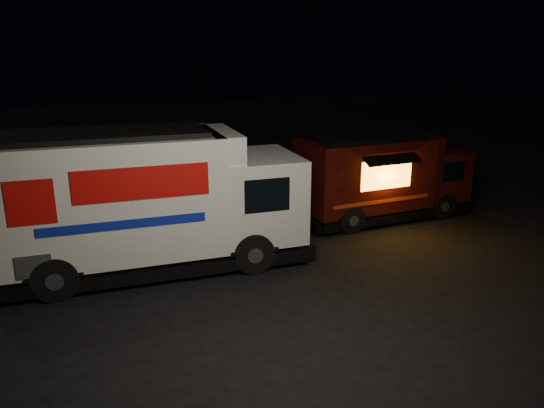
{
  "coord_description": "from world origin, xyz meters",
  "views": [
    {
      "loc": [
        -2.64,
        -10.96,
        5.35
      ],
      "look_at": [
        0.7,
        2.0,
        1.27
      ],
      "focal_mm": 35.0,
      "sensor_mm": 36.0,
      "label": 1
    }
  ],
  "objects": [
    {
      "name": "ground",
      "position": [
        0.0,
        0.0,
        0.0
      ],
      "size": [
        80.0,
        80.0,
        0.0
      ],
      "primitive_type": "plane",
      "color": "black",
      "rests_on": "ground"
    },
    {
      "name": "white_truck",
      "position": [
        -2.35,
        1.61,
        1.72
      ],
      "size": [
        7.76,
        3.16,
        3.44
      ],
      "primitive_type": null,
      "rotation": [
        0.0,
        0.0,
        0.08
      ],
      "color": "silver",
      "rests_on": "ground"
    },
    {
      "name": "red_truck",
      "position": [
        4.83,
        3.85,
        1.34
      ],
      "size": [
        6.0,
        2.99,
        2.67
      ],
      "primitive_type": null,
      "rotation": [
        0.0,
        0.0,
        0.16
      ],
      "color": "#3C100B",
      "rests_on": "ground"
    }
  ]
}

